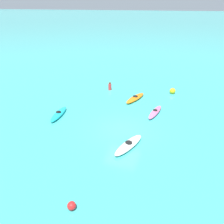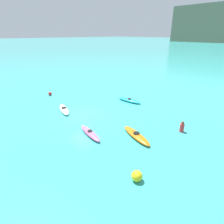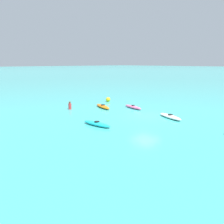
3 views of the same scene
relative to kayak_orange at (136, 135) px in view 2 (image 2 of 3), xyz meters
name	(u,v)px [view 2 (image 2 of 3)]	position (x,y,z in m)	size (l,w,h in m)	color
ground_plane	(85,115)	(-5.91, -0.42, -0.16)	(600.00, 600.00, 0.00)	#38ADA8
kayak_orange	(136,135)	(0.00, 0.00, 0.00)	(3.18, 1.56, 0.37)	orange
kayak_pink	(90,133)	(-2.56, -2.27, 0.00)	(2.87, 1.04, 0.37)	pink
kayak_white	(64,109)	(-7.98, -1.37, 0.00)	(3.00, 1.61, 0.37)	white
kayak_cyan	(129,100)	(-5.37, 5.23, 0.00)	(2.91, 1.00, 0.37)	#19B7C6
buoy_red	(50,94)	(-13.55, -0.14, 0.04)	(0.40, 0.40, 0.40)	red
buoy_yellow	(137,176)	(2.77, -3.27, 0.13)	(0.58, 0.58, 0.58)	yellow
person_near_shore	(182,127)	(1.85, 3.19, 0.22)	(0.45, 0.45, 0.88)	red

